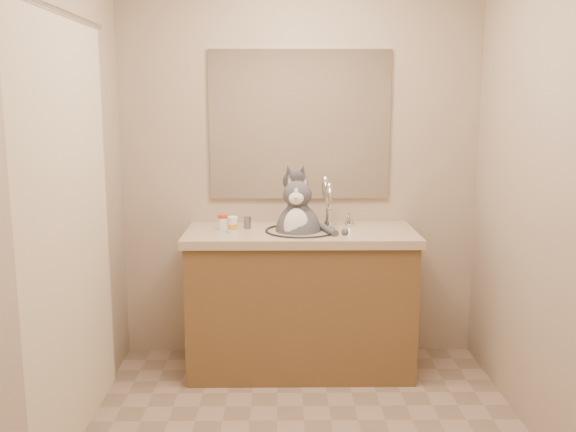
{
  "coord_description": "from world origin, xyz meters",
  "views": [
    {
      "loc": [
        -0.11,
        -2.7,
        1.59
      ],
      "look_at": [
        -0.08,
        0.65,
        0.99
      ],
      "focal_mm": 40.0,
      "sensor_mm": 36.0,
      "label": 1
    }
  ],
  "objects_px": {
    "grey_canister": "(247,222)",
    "pill_bottle_orange": "(233,225)",
    "pill_bottle_redcap": "(223,222)",
    "cat": "(298,229)"
  },
  "relations": [
    {
      "from": "grey_canister",
      "to": "pill_bottle_redcap",
      "type": "bearing_deg",
      "value": -162.59
    },
    {
      "from": "pill_bottle_redcap",
      "to": "pill_bottle_orange",
      "type": "distance_m",
      "value": 0.11
    },
    {
      "from": "cat",
      "to": "pill_bottle_orange",
      "type": "height_order",
      "value": "cat"
    },
    {
      "from": "cat",
      "to": "pill_bottle_orange",
      "type": "xyz_separation_m",
      "value": [
        -0.38,
        -0.06,
        0.03
      ]
    },
    {
      "from": "cat",
      "to": "grey_canister",
      "type": "xyz_separation_m",
      "value": [
        -0.3,
        0.08,
        0.02
      ]
    },
    {
      "from": "cat",
      "to": "pill_bottle_redcap",
      "type": "bearing_deg",
      "value": -176.56
    },
    {
      "from": "pill_bottle_redcap",
      "to": "grey_canister",
      "type": "bearing_deg",
      "value": 17.41
    },
    {
      "from": "grey_canister",
      "to": "pill_bottle_orange",
      "type": "bearing_deg",
      "value": -119.26
    },
    {
      "from": "pill_bottle_redcap",
      "to": "pill_bottle_orange",
      "type": "height_order",
      "value": "pill_bottle_orange"
    },
    {
      "from": "cat",
      "to": "pill_bottle_redcap",
      "type": "distance_m",
      "value": 0.44
    }
  ]
}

